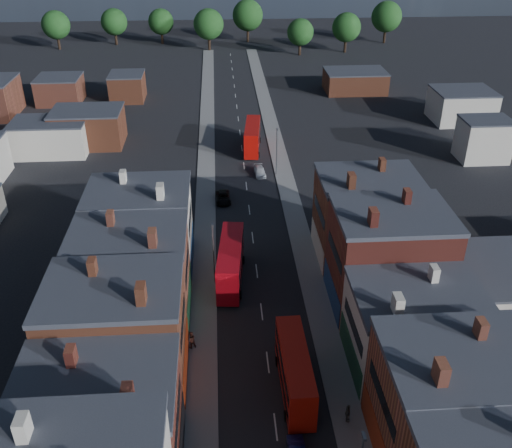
{
  "coord_description": "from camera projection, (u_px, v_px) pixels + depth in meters",
  "views": [
    {
      "loc": [
        -4.05,
        -26.16,
        40.24
      ],
      "look_at": [
        0.0,
        33.31,
        5.99
      ],
      "focal_mm": 40.0,
      "sensor_mm": 36.0,
      "label": 1
    }
  ],
  "objects": [
    {
      "name": "terrace_east",
      "position": [
        484.0,
        445.0,
        40.55
      ],
      "size": [
        12.0,
        80.0,
        12.81
      ],
      "primitive_type": "cube",
      "color": "maroon",
      "rests_on": "ground"
    },
    {
      "name": "car_3",
      "position": [
        260.0,
        171.0,
        94.8
      ],
      "size": [
        1.96,
        4.29,
        1.21
      ],
      "primitive_type": "imported",
      "rotation": [
        0.0,
        0.0,
        0.06
      ],
      "color": "silver",
      "rests_on": "ground"
    },
    {
      "name": "car_2",
      "position": [
        223.0,
        197.0,
        86.48
      ],
      "size": [
        2.41,
        4.8,
        1.3
      ],
      "primitive_type": "imported",
      "rotation": [
        0.0,
        0.0,
        0.05
      ],
      "color": "black",
      "rests_on": "ground"
    },
    {
      "name": "bus_2",
      "position": [
        252.0,
        136.0,
        103.28
      ],
      "size": [
        3.65,
        11.22,
        4.76
      ],
      "rotation": [
        0.0,
        0.0,
        -0.11
      ],
      "color": "#B50C08",
      "rests_on": "ground"
    },
    {
      "name": "lamp_post_2",
      "position": [
        213.0,
        249.0,
        66.22
      ],
      "size": [
        0.25,
        0.7,
        8.12
      ],
      "color": "slate",
      "rests_on": "ground"
    },
    {
      "name": "bus_0",
      "position": [
        231.0,
        262.0,
        67.65
      ],
      "size": [
        3.66,
        11.51,
        4.88
      ],
      "rotation": [
        0.0,
        0.0,
        -0.1
      ],
      "color": "#9F0912",
      "rests_on": "ground"
    },
    {
      "name": "ped_3",
      "position": [
        348.0,
        413.0,
        49.8
      ],
      "size": [
        0.74,
        1.2,
        1.91
      ],
      "primitive_type": "imported",
      "rotation": [
        0.0,
        0.0,
        1.35
      ],
      "color": "#535047",
      "rests_on": "pavement_east"
    },
    {
      "name": "pavement_west",
      "position": [
        205.0,
        205.0,
        85.76
      ],
      "size": [
        3.0,
        200.0,
        0.12
      ],
      "primitive_type": "cube",
      "color": "gray",
      "rests_on": "ground"
    },
    {
      "name": "pavement_east",
      "position": [
        291.0,
        202.0,
        86.52
      ],
      "size": [
        3.0,
        200.0,
        0.12
      ],
      "primitive_type": "cube",
      "color": "gray",
      "rests_on": "ground"
    },
    {
      "name": "lamp_post_3",
      "position": [
        277.0,
        148.0,
        92.78
      ],
      "size": [
        0.25,
        0.7,
        8.12
      ],
      "color": "slate",
      "rests_on": "ground"
    },
    {
      "name": "ped_1",
      "position": [
        191.0,
        340.0,
        58.02
      ],
      "size": [
        1.07,
        0.81,
        1.95
      ],
      "primitive_type": "imported",
      "rotation": [
        0.0,
        0.0,
        3.49
      ],
      "color": "#381C16",
      "rests_on": "pavement_west"
    },
    {
      "name": "bus_1",
      "position": [
        295.0,
        371.0,
        52.33
      ],
      "size": [
        2.81,
        10.66,
        4.59
      ],
      "rotation": [
        0.0,
        0.0,
        0.01
      ],
      "color": "#B4140A",
      "rests_on": "ground"
    }
  ]
}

